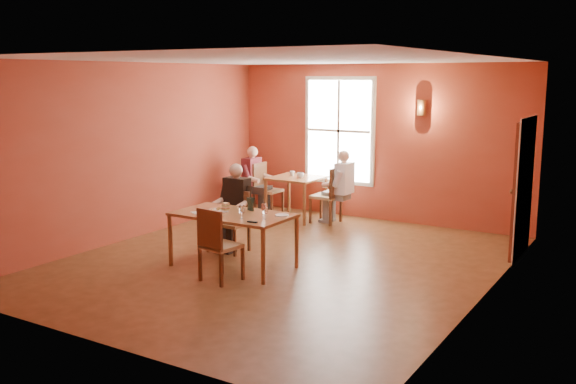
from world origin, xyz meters
The scene contains 30 objects.
ground centered at (0.00, 0.00, 0.00)m, with size 6.00×7.00×0.01m, color brown.
wall_back centered at (0.00, 3.50, 1.50)m, with size 6.00×0.04×3.00m, color brown.
wall_front centered at (0.00, -3.50, 1.50)m, with size 6.00×0.04×3.00m, color brown.
wall_left centered at (-3.00, 0.00, 1.50)m, with size 0.04×7.00×3.00m, color brown.
wall_right centered at (3.00, 0.00, 1.50)m, with size 0.04×7.00×3.00m, color brown.
ceiling centered at (0.00, 0.00, 3.00)m, with size 6.00×7.00×0.04m, color white.
window centered at (-0.80, 3.45, 1.70)m, with size 1.36×0.10×1.96m, color white.
door centered at (2.94, 2.30, 1.05)m, with size 0.12×1.04×2.10m, color maroon.
wall_sconce centered at (0.90, 3.40, 2.20)m, with size 0.16×0.16×0.28m, color brown.
main_table centered at (-0.49, -0.55, 0.40)m, with size 1.72×0.97×0.80m, color brown, non-canonical shape.
chair_diner_main centered at (-0.99, 0.10, 0.48)m, with size 0.43×0.43×0.96m, color #672F14, non-canonical shape.
diner_main centered at (-0.99, 0.07, 0.67)m, with size 0.54×0.54×1.34m, color black, non-canonical shape.
chair_empty centered at (-0.25, -1.15, 0.51)m, with size 0.45×0.45×1.03m, color brown, non-canonical shape.
plate_food centered at (-0.76, -0.53, 0.82)m, with size 0.30×0.30×0.04m, color white.
sandwich centered at (-0.66, -0.49, 0.86)m, with size 0.09×0.09×0.11m, color tan.
goblet_a centered at (-0.02, -0.43, 0.90)m, with size 0.08×0.08×0.19m, color white, non-canonical shape.
goblet_b centered at (0.14, -0.64, 0.90)m, with size 0.08×0.08×0.20m, color white, non-canonical shape.
goblet_c centered at (-0.17, -0.77, 0.91)m, with size 0.08×0.08×0.20m, color white, non-canonical shape.
menu_stand centered at (-0.37, -0.26, 0.90)m, with size 0.12×0.06×0.20m, color black.
knife centered at (-0.55, -0.83, 0.81)m, with size 0.20×0.02×0.00m, color silver.
napkin centered at (-0.94, -0.77, 0.81)m, with size 0.19×0.19×0.01m, color silver.
side_plate centered at (0.21, -0.31, 0.81)m, with size 0.19×0.19×0.01m, color silver.
sunglasses centered at (0.09, -0.88, 0.81)m, with size 0.14×0.04×0.02m, color black.
second_table centered at (-1.34, 2.71, 0.41)m, with size 0.94×0.94×0.83m, color brown, non-canonical shape.
chair_diner_white centered at (-0.69, 2.71, 0.54)m, with size 0.48×0.48×1.08m, color brown, non-canonical shape.
diner_white centered at (-0.66, 2.71, 0.68)m, with size 0.54×0.54×1.35m, color white, non-canonical shape.
chair_diner_maroon centered at (-1.99, 2.71, 0.52)m, with size 0.46×0.46×1.05m, color #533016, non-canonical shape.
diner_maroon centered at (-2.02, 2.71, 0.67)m, with size 0.53×0.53×1.34m, color maroon, non-canonical shape.
cup_a centered at (-1.21, 2.65, 0.88)m, with size 0.14×0.14×0.11m, color silver.
cup_b centered at (-1.50, 2.81, 0.88)m, with size 0.10×0.10×0.09m, color white.
Camera 1 is at (4.93, -7.89, 2.78)m, focal length 40.00 mm.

